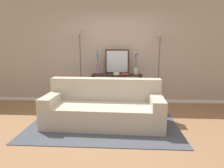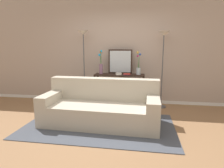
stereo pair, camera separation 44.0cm
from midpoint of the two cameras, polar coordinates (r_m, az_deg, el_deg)
The scene contains 13 objects.
ground_plane at distance 3.78m, azimuth 1.57°, elevation -13.09°, with size 16.00×16.00×0.02m, color #936B47.
back_wall at distance 5.39m, azimuth 4.44°, elevation 10.85°, with size 12.00×0.15×3.07m.
area_rug at distance 3.88m, azimuth -0.47°, elevation -12.16°, with size 2.89×1.67×0.01m.
couch at distance 3.93m, azimuth -0.04°, elevation -7.16°, with size 2.31×1.02×0.88m.
console_table at distance 5.06m, azimuth 4.66°, elevation -0.07°, with size 1.28×0.37×0.83m.
floor_lamp_left at distance 5.18m, azimuth -5.89°, elevation 10.71°, with size 0.28×0.28×1.94m.
floor_lamp_right at distance 5.05m, azimuth 17.28°, elevation 9.93°, with size 0.28×0.28×1.90m.
wall_mirror at distance 5.14m, azimuth 4.90°, elevation 6.56°, with size 0.62×0.02×0.63m.
vase_tall_flowers at distance 5.06m, azimuth -0.81°, elevation 5.50°, with size 0.11×0.11×0.61m.
vase_short_flowers at distance 4.98m, azimuth 10.31°, elevation 4.65°, with size 0.12×0.11×0.59m.
fruit_bowl at distance 4.90m, azimuth 4.54°, elevation 3.00°, with size 0.16×0.16×0.05m.
book_stack at distance 4.91m, azimuth 6.95°, elevation 2.84°, with size 0.19×0.16×0.03m.
book_row_under_console at distance 5.22m, azimuth 0.87°, elevation -5.53°, with size 0.36×0.17×0.13m.
Camera 2 is at (0.67, -3.41, 1.51)m, focal length 31.22 mm.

